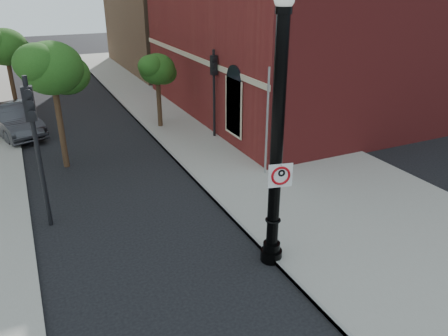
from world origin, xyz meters
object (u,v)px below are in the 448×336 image
traffic_signal_right (214,80)px  traffic_signal_left (34,129)px  lamppost (277,151)px  no_parking_sign (280,175)px  parked_car (13,120)px

traffic_signal_right → traffic_signal_left: bearing=-152.9°
lamppost → traffic_signal_right: 10.47m
no_parking_sign → parked_car: (-6.27, 15.03, -1.90)m
traffic_signal_left → traffic_signal_right: (8.22, 5.39, -0.34)m
no_parking_sign → parked_car: no_parking_sign is taller
lamppost → parked_car: bearing=112.7°
lamppost → traffic_signal_left: (-5.45, 4.70, -0.05)m
lamppost → traffic_signal_right: lamppost is taller
traffic_signal_left → traffic_signal_right: traffic_signal_left is taller
parked_car → traffic_signal_right: (9.00, -4.76, 2.13)m
no_parking_sign → traffic_signal_right: traffic_signal_right is taller
lamppost → parked_car: 16.30m
parked_car → traffic_signal_left: bearing=-103.2°
lamppost → no_parking_sign: bearing=-76.4°
lamppost → no_parking_sign: lamppost is taller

